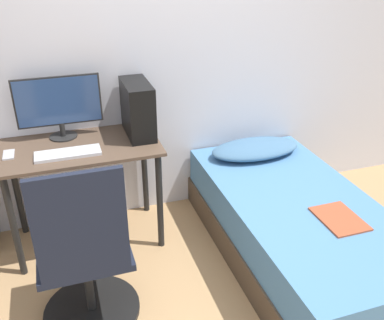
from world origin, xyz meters
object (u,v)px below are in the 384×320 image
bed (296,229)px  keyboard (68,153)px  office_chair (86,266)px  monitor (59,104)px  pc_tower (138,109)px

bed → keyboard: bearing=159.1°
keyboard → office_chair: bearing=-89.6°
bed → monitor: 1.82m
monitor → pc_tower: bearing=-12.3°
office_chair → keyboard: bearing=90.4°
bed → keyboard: (-1.40, 0.54, 0.54)m
office_chair → pc_tower: 1.14m
keyboard → bed: bearing=-20.9°
office_chair → bed: 1.42m
office_chair → monitor: bearing=91.0°
keyboard → pc_tower: size_ratio=1.03×
keyboard → monitor: bearing=92.2°
bed → pc_tower: (-0.90, 0.72, 0.72)m
bed → office_chair: bearing=-174.1°
office_chair → keyboard: size_ratio=2.59×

